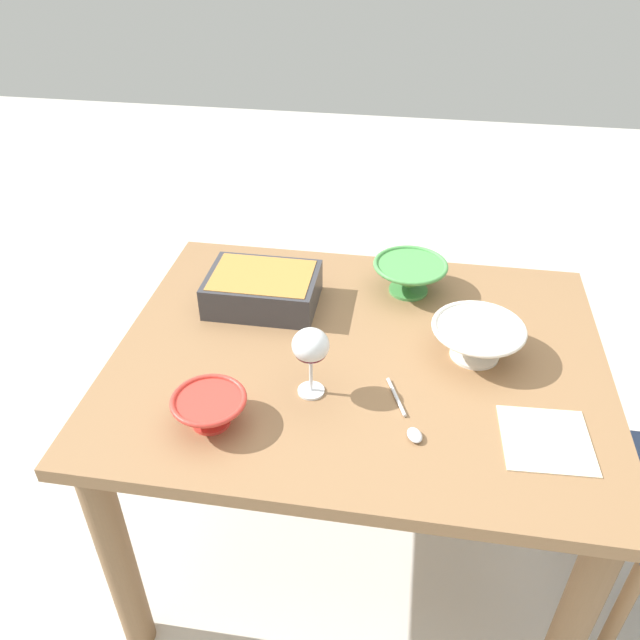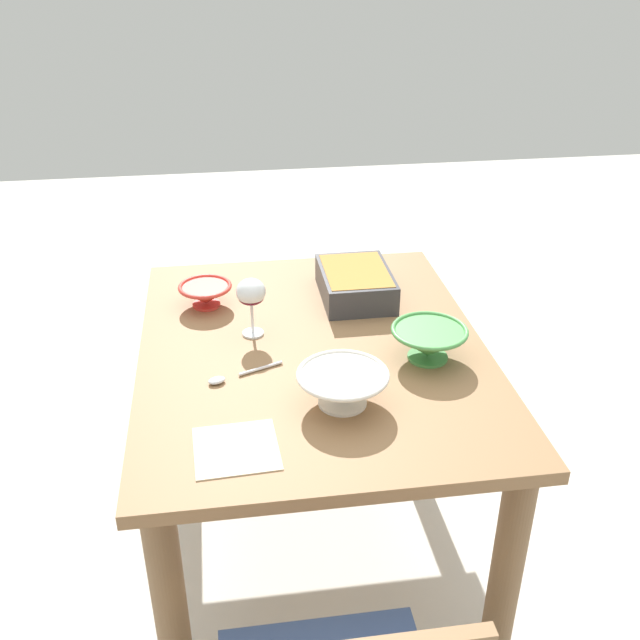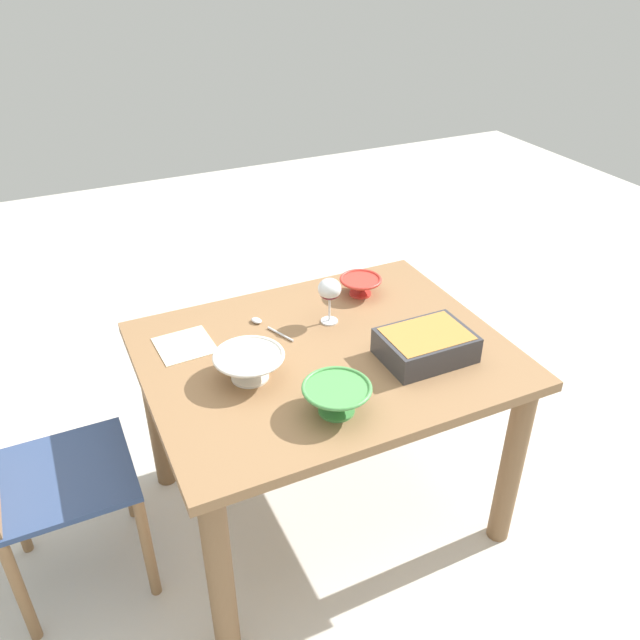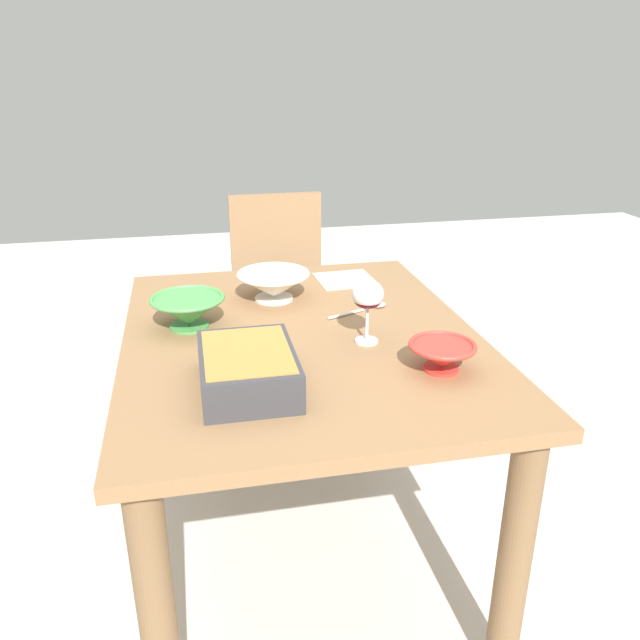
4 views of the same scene
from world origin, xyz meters
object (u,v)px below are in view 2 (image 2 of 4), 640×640
Objects in this scene: serving_bowl at (429,342)px; serving_spoon at (230,377)px; small_bowl at (206,294)px; wine_glass at (251,295)px; napkin at (236,448)px; dining_table at (313,385)px; mixing_bowl at (343,386)px; casserole_dish at (355,282)px.

serving_bowl is 1.02× the size of serving_spoon.
small_bowl is 0.69m from serving_bowl.
wine_glass is 0.52m from napkin.
serving_spoon is 0.28m from napkin.
serving_bowl is at bearing -87.08° from serving_spoon.
mixing_bowl is (-0.27, -0.03, 0.18)m from dining_table.
napkin is at bearing 172.23° from wine_glass.
small_bowl reaches higher than dining_table.
napkin is (-0.69, -0.06, -0.04)m from small_bowl.
small_bowl is (0.56, 0.32, -0.01)m from mixing_bowl.
mixing_bowl is at bearing 166.23° from casserole_dish.
napkin is at bearing 117.81° from mixing_bowl.
dining_table is at bearing -120.13° from wine_glass.
serving_bowl is at bearing -162.11° from casserole_dish.
wine_glass is at bearing 119.67° from casserole_dish.
serving_spoon reaches higher than napkin.
wine_glass is at bearing -146.42° from small_bowl.
small_bowl is (0.28, 0.28, 0.17)m from dining_table.
casserole_dish is 0.40m from serving_bowl.
mixing_bowl is (-0.55, 0.13, -0.00)m from casserole_dish.
casserole_dish is at bearing -90.84° from small_bowl.
dining_table is at bearing -28.73° from napkin.
serving_bowl is at bearing -123.88° from small_bowl.
dining_table is at bearing -60.31° from serving_spoon.
small_bowl is at bearing 7.74° from serving_spoon.
mixing_bowl is at bearing -172.92° from dining_table.
serving_spoon is (-0.03, 0.52, -0.04)m from serving_bowl.
serving_spoon is (-0.41, 0.40, -0.04)m from casserole_dish.
dining_table is 5.84× the size of serving_bowl.
casserole_dish is 1.30× the size of mixing_bowl.
mixing_bowl is 0.30m from serving_spoon.
small_bowl is at bearing 56.12° from serving_bowl.
dining_table is 5.33× the size of mixing_bowl.
casserole_dish is 0.45m from small_bowl.
wine_glass is 0.49m from serving_bowl.
mixing_bowl is 1.10× the size of serving_bowl.
serving_bowl is 1.10× the size of napkin.
wine_glass is at bearing 66.54° from serving_bowl.
serving_bowl reaches higher than dining_table.
serving_spoon is at bearing 61.23° from mixing_bowl.
napkin is at bearing -175.13° from small_bowl.
dining_table is 7.37× the size of small_bowl.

